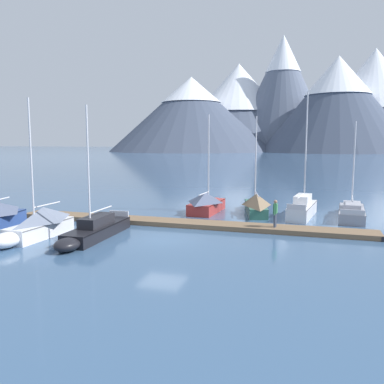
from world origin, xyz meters
TOP-DOWN VIEW (x-y plane):
  - ground_plane at (0.00, 0.00)m, footprint 700.00×700.00m
  - mountain_west_summit at (-57.29, 198.89)m, footprint 91.92×91.92m
  - mountain_central_massif at (-37.01, 235.61)m, footprint 91.10×91.10m
  - mountain_shoulder_ridge at (-9.55, 228.94)m, footprint 62.35×62.35m
  - mountain_east_summit at (20.10, 203.44)m, footprint 78.29×78.29m
  - mountain_rear_spur at (40.35, 226.29)m, footprint 78.65×78.65m
  - dock at (0.00, 4.00)m, footprint 24.17×2.18m
  - sailboat_second_berth at (-7.05, -1.70)m, footprint 1.87×5.80m
  - sailboat_mid_dock_port at (-3.81, -0.96)m, footprint 1.65×7.04m
  - sailboat_mid_dock_starboard at (0.24, 9.46)m, footprint 2.26×5.52m
  - sailboat_far_berth at (3.99, 9.93)m, footprint 2.67×6.43m
  - sailboat_outer_slip at (7.57, 9.94)m, footprint 2.22×6.90m
  - sailboat_end_of_dock at (10.98, 10.29)m, footprint 2.16×7.20m
  - person_on_dock at (5.99, 3.80)m, footprint 0.26×0.59m

SIDE VIEW (x-z plane):
  - ground_plane at x=0.00m, z-range 0.00..0.00m
  - dock at x=0.00m, z-range -0.01..0.29m
  - sailboat_end_of_dock at x=10.98m, z-range -3.03..3.97m
  - sailboat_mid_dock_port at x=-3.81m, z-range -3.26..4.27m
  - sailboat_outer_slip at x=7.57m, z-range -3.93..5.22m
  - sailboat_mid_dock_starboard at x=0.24m, z-range -3.05..4.57m
  - sailboat_far_berth at x=3.99m, z-range -2.98..4.51m
  - sailboat_second_berth at x=-7.05m, z-range -3.16..4.78m
  - person_on_dock at x=5.99m, z-range 0.42..2.11m
  - mountain_west_summit at x=-57.29m, z-range 0.56..41.64m
  - mountain_east_summit at x=20.10m, z-range 1.00..50.00m
  - mountain_central_massif at x=-37.01m, z-range 1.92..55.56m
  - mountain_rear_spur at x=40.35m, z-range 2.15..58.49m
  - mountain_shoulder_ridge at x=-9.55m, z-range 0.76..68.18m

